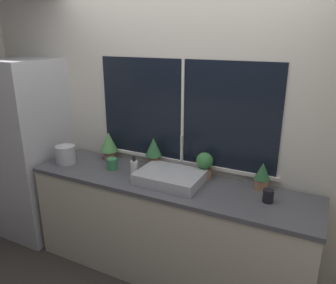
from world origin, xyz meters
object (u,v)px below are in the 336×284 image
Objects in this scene: refrigerator at (30,150)px; mug_green at (112,164)px; potted_plant_far_left at (109,144)px; potted_plant_far_right at (262,175)px; mug_black at (268,196)px; potted_plant_center_right at (204,165)px; potted_plant_center_left at (154,151)px; sink at (170,177)px; soap_bottle at (134,168)px; kettle at (66,154)px.

refrigerator is 18.22× the size of mug_green.
potted_plant_far_left is 1.24× the size of potted_plant_far_right.
mug_black is (1.57, -0.20, -0.11)m from potted_plant_far_left.
potted_plant_far_right is at bearing 0.00° from potted_plant_center_right.
potted_plant_center_left is 1.27× the size of potted_plant_center_right.
sink is at bearing -178.98° from mug_black.
potted_plant_far_right reaches higher than soap_bottle.
refrigerator reaches higher than soap_bottle.
refrigerator reaches higher than kettle.
kettle is at bearing -138.11° from potted_plant_far_left.
kettle is at bearing -171.27° from potted_plant_far_right.
potted_plant_far_left is at bearing 180.00° from potted_plant_center_left.
mug_black is at bearing -10.47° from potted_plant_center_left.
mug_black is at bearing -65.89° from potted_plant_far_right.
potted_plant_center_left reaches higher than mug_green.
refrigerator is 18.90× the size of mug_black.
refrigerator is 8.39× the size of potted_plant_far_right.
sink is 0.37m from potted_plant_center_left.
mug_black is 0.52× the size of kettle.
refrigerator reaches higher than potted_plant_center_right.
potted_plant_center_right is (0.49, 0.00, -0.05)m from potted_plant_center_left.
potted_plant_center_right is at bearing 22.27° from soap_bottle.
potted_plant_far_left is 0.42m from kettle.
refrigerator is 0.57m from kettle.
mug_green is (-0.82, -0.20, -0.07)m from potted_plant_center_right.
soap_bottle is 1.13m from mug_black.
mug_green is at bearing -147.96° from potted_plant_center_left.
potted_plant_center_right reaches higher than mug_black.
potted_plant_center_right is at bearing 43.74° from sink.
potted_plant_far_left is 2.79× the size of mug_black.
potted_plant_center_left is at bearing 18.77° from kettle.
sink is at bearing -163.31° from potted_plant_far_right.
potted_plant_far_right is at bearing 0.00° from potted_plant_center_left.
potted_plant_center_left is 2.81× the size of mug_green.
refrigerator reaches higher than potted_plant_far_right.
potted_plant_far_right is 1.32m from mug_green.
mug_black is at bearing 0.15° from refrigerator.
refrigerator is at bearing 179.74° from sink.
potted_plant_far_left is at bearing 172.83° from mug_black.
potted_plant_far_left is 1.58m from mug_black.
potted_plant_center_right is 1.32× the size of soap_bottle.
soap_bottle is at bearing -167.60° from potted_plant_far_right.
potted_plant_far_left reaches higher than potted_plant_center_right.
potted_plant_center_right is (0.22, 0.21, 0.07)m from sink.
potted_plant_far_right is 1.17× the size of kettle.
mug_green is at bearing -171.19° from potted_plant_far_right.
potted_plant_far_left is at bearing 41.89° from kettle.
potted_plant_center_left is (1.37, 0.20, 0.14)m from refrigerator.
sink is 3.12× the size of soap_bottle.
mug_black is at bearing 2.36° from kettle.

